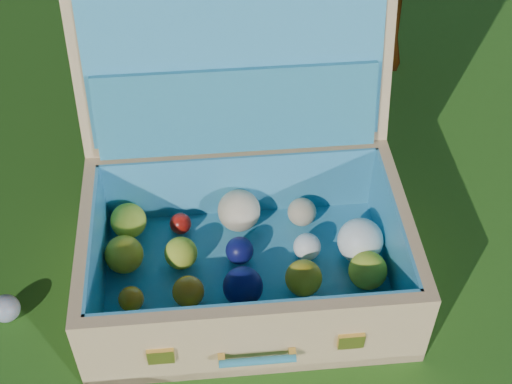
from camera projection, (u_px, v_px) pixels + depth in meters
The scene contains 3 objects.
ground at pixel (203, 278), 1.60m from camera, with size 60.00×60.00×0.00m, color #215114.
stray_ball at pixel (6, 308), 1.50m from camera, with size 0.06×0.06×0.06m, color teal.
suitcase at pixel (243, 196), 1.52m from camera, with size 0.83×0.78×0.64m.
Camera 1 is at (0.33, -0.94, 1.27)m, focal length 50.00 mm.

